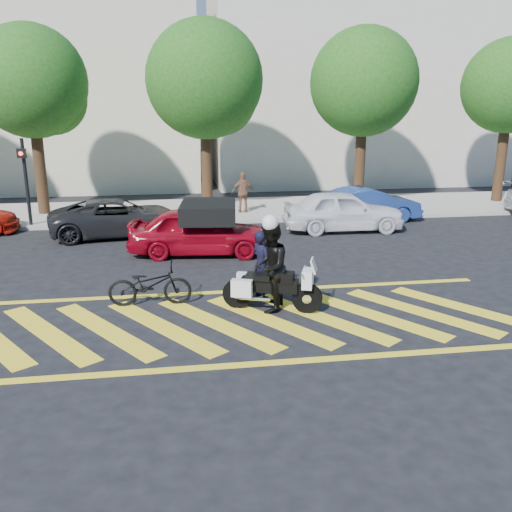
{
  "coord_description": "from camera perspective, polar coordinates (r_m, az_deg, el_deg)",
  "views": [
    {
      "loc": [
        -1.36,
        -10.28,
        4.31
      ],
      "look_at": [
        0.4,
        1.24,
        1.05
      ],
      "focal_mm": 38.0,
      "sensor_mm": 36.0,
      "label": 1
    }
  ],
  "objects": [
    {
      "name": "parked_mid_right",
      "position": [
        19.34,
        9.16,
        4.72
      ],
      "size": [
        4.26,
        1.84,
        1.43
      ],
      "primitive_type": "imported",
      "rotation": [
        0.0,
        0.0,
        1.53
      ],
      "color": "white",
      "rests_on": "ground"
    },
    {
      "name": "bicycle",
      "position": [
        12.21,
        -11.11,
        -2.96
      ],
      "size": [
        1.83,
        0.67,
        0.96
      ],
      "primitive_type": "imported",
      "rotation": [
        0.0,
        0.0,
        1.55
      ],
      "color": "black",
      "rests_on": "ground"
    },
    {
      "name": "red_convertible",
      "position": [
        16.14,
        -6.0,
        2.63
      ],
      "size": [
        4.3,
        2.11,
        1.41
      ],
      "primitive_type": "imported",
      "rotation": [
        0.0,
        0.0,
        1.46
      ],
      "color": "maroon",
      "rests_on": "ground"
    },
    {
      "name": "officer_moto",
      "position": [
        11.53,
        1.47,
        -1.18
      ],
      "size": [
        1.02,
        1.14,
        1.95
      ],
      "primitive_type": "imported",
      "rotation": [
        0.0,
        0.0,
        -1.92
      ],
      "color": "black",
      "rests_on": "ground"
    },
    {
      "name": "tree_left",
      "position": [
        22.91,
        -22.23,
        16.24
      ],
      "size": [
        4.2,
        4.2,
        7.26
      ],
      "color": "black",
      "rests_on": "ground"
    },
    {
      "name": "sidewalk",
      "position": [
        22.72,
        -5.1,
        4.82
      ],
      "size": [
        60.0,
        5.0,
        0.15
      ],
      "primitive_type": "cube",
      "color": "#9E998E",
      "rests_on": "ground"
    },
    {
      "name": "pedestrian_right",
      "position": [
        21.68,
        -1.35,
        6.7
      ],
      "size": [
        0.95,
        0.42,
        1.59
      ],
      "primitive_type": "imported",
      "rotation": [
        0.0,
        0.0,
        3.11
      ],
      "color": "brown",
      "rests_on": "sidewalk"
    },
    {
      "name": "signal_pole",
      "position": [
        20.81,
        -23.13,
        7.79
      ],
      "size": [
        0.28,
        0.43,
        3.2
      ],
      "color": "black",
      "rests_on": "ground"
    },
    {
      "name": "building_left",
      "position": [
        31.99,
        -21.49,
        15.83
      ],
      "size": [
        16.0,
        8.0,
        10.0
      ],
      "primitive_type": "cube",
      "color": "beige",
      "rests_on": "ground"
    },
    {
      "name": "tree_right",
      "position": [
        23.74,
        11.52,
        17.11
      ],
      "size": [
        4.4,
        4.4,
        7.41
      ],
      "color": "black",
      "rests_on": "ground"
    },
    {
      "name": "parked_right",
      "position": [
        21.12,
        11.71,
        5.32
      ],
      "size": [
        4.06,
        1.74,
        1.3
      ],
      "primitive_type": "imported",
      "rotation": [
        0.0,
        0.0,
        1.67
      ],
      "color": "navy",
      "rests_on": "ground"
    },
    {
      "name": "building_right",
      "position": [
        32.97,
        10.13,
        17.46
      ],
      "size": [
        16.0,
        8.0,
        11.0
      ],
      "primitive_type": "cube",
      "color": "beige",
      "rests_on": "ground"
    },
    {
      "name": "police_motorcycle",
      "position": [
        11.69,
        1.52,
        -3.28
      ],
      "size": [
        2.09,
        1.11,
        0.96
      ],
      "rotation": [
        0.0,
        0.0,
        -0.35
      ],
      "color": "black",
      "rests_on": "ground"
    },
    {
      "name": "crosswalk",
      "position": [
        11.22,
        -1.26,
        -6.93
      ],
      "size": [
        12.33,
        4.0,
        0.01
      ],
      "color": "yellow",
      "rests_on": "ground"
    },
    {
      "name": "parked_mid_left",
      "position": [
        18.95,
        -14.24,
        3.95
      ],
      "size": [
        4.77,
        2.67,
        1.26
      ],
      "primitive_type": "imported",
      "rotation": [
        0.0,
        0.0,
        1.7
      ],
      "color": "black",
      "rests_on": "ground"
    },
    {
      "name": "ground",
      "position": [
        11.23,
        -1.06,
        -6.94
      ],
      "size": [
        90.0,
        90.0,
        0.0
      ],
      "primitive_type": "plane",
      "color": "black",
      "rests_on": "ground"
    },
    {
      "name": "tree_center",
      "position": [
        22.41,
        -5.09,
        17.58
      ],
      "size": [
        4.6,
        4.6,
        7.56
      ],
      "color": "black",
      "rests_on": "ground"
    },
    {
      "name": "tree_far_right",
      "position": [
        26.64,
        25.28,
        15.56
      ],
      "size": [
        4.0,
        4.0,
        7.1
      ],
      "color": "black",
      "rests_on": "ground"
    },
    {
      "name": "officer_bike",
      "position": [
        12.37,
        0.57,
        -0.88
      ],
      "size": [
        0.61,
        0.69,
        1.59
      ],
      "primitive_type": "imported",
      "rotation": [
        0.0,
        0.0,
        2.07
      ],
      "color": "black",
      "rests_on": "ground"
    }
  ]
}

